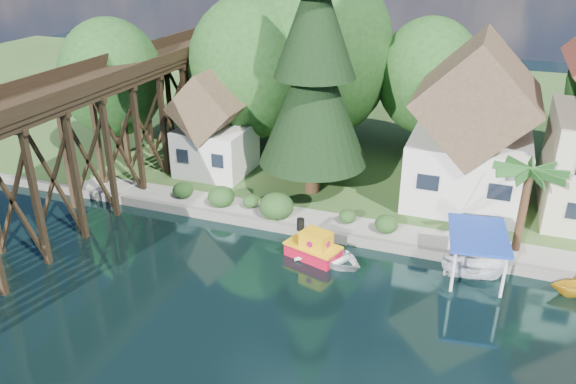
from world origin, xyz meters
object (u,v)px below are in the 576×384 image
at_px(boat_white_a, 330,254).
at_px(boat_canopy, 475,260).
at_px(conifer, 315,67).
at_px(shed, 215,129).
at_px(tugboat, 314,247).
at_px(trestle_bridge, 71,141).
at_px(palm_tree, 530,174).
at_px(house_left, 472,133).

relative_size(boat_white_a, boat_canopy, 0.92).
bearing_deg(boat_canopy, conifer, 148.90).
xyz_separation_m(shed, conifer, (7.96, -1.04, 5.39)).
relative_size(tugboat, boat_white_a, 0.81).
xyz_separation_m(tugboat, boat_canopy, (8.69, 0.89, 0.51)).
bearing_deg(tugboat, trestle_bridge, -177.82).
bearing_deg(palm_tree, boat_canopy, -124.69).
bearing_deg(boat_canopy, tugboat, -174.13).
xyz_separation_m(shed, boat_white_a, (11.52, -8.70, -3.39)).
bearing_deg(tugboat, house_left, 53.93).
height_order(trestle_bridge, shed, trestle_bridge).
relative_size(trestle_bridge, tugboat, 12.76).
distance_m(trestle_bridge, palm_tree, 26.74).
height_order(conifer, boat_white_a, conifer).
xyz_separation_m(conifer, boat_canopy, (11.28, -6.80, -8.03)).
xyz_separation_m(trestle_bridge, palm_tree, (26.35, 4.54, -0.14)).
relative_size(palm_tree, tugboat, 1.56).
distance_m(house_left, conifer, 11.13).
relative_size(conifer, palm_tree, 3.36).
height_order(trestle_bridge, house_left, house_left).
distance_m(house_left, boat_white_a, 12.96).
height_order(conifer, boat_canopy, conifer).
relative_size(house_left, tugboat, 3.18).
bearing_deg(shed, conifer, -7.45).
bearing_deg(boat_canopy, shed, 157.82).
distance_m(house_left, shed, 18.11).
bearing_deg(conifer, palm_tree, -15.61).
relative_size(house_left, boat_white_a, 2.59).
bearing_deg(boat_white_a, conifer, 49.06).
height_order(house_left, boat_white_a, house_left).
distance_m(trestle_bridge, tugboat, 16.24).
distance_m(conifer, tugboat, 11.79).
relative_size(trestle_bridge, shed, 5.63).
relative_size(shed, boat_canopy, 1.69).
bearing_deg(boat_white_a, shed, 77.06).
bearing_deg(boat_white_a, tugboat, 116.24).
bearing_deg(trestle_bridge, shed, 61.81).
xyz_separation_m(tugboat, boat_white_a, (0.98, 0.04, -0.23)).
relative_size(shed, conifer, 0.43).
bearing_deg(tugboat, boat_canopy, 5.87).
bearing_deg(house_left, boat_white_a, -122.41).
height_order(tugboat, boat_white_a, tugboat).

